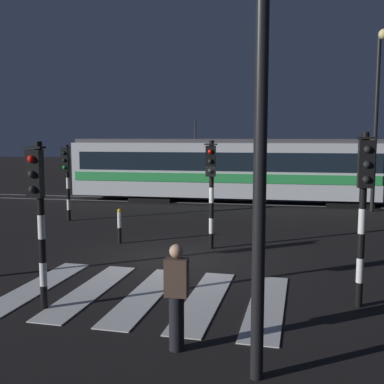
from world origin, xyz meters
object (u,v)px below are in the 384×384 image
traffic_light_median_centre (211,178)px  street_lamp_trackside_right (378,101)px  traffic_light_kerb_mid_left (38,201)px  traffic_light_corner_far_right (363,170)px  traffic_light_corner_near_right (364,194)px  bollard_island_edge (119,226)px  tram (247,168)px  traffic_light_corner_far_left (67,171)px  pedestrian_waiting_at_kerb (176,296)px  street_lamp_near_kerb (262,15)px

traffic_light_median_centre → street_lamp_trackside_right: bearing=53.7°
traffic_light_kerb_mid_left → traffic_light_corner_far_right: bearing=50.6°
traffic_light_corner_near_right → bollard_island_edge: bearing=145.4°
traffic_light_corner_far_right → tram: 8.33m
traffic_light_corner_near_right → traffic_light_corner_far_left: (-9.93, 7.92, -0.27)m
traffic_light_kerb_mid_left → pedestrian_waiting_at_kerb: traffic_light_kerb_mid_left is taller
traffic_light_corner_near_right → traffic_light_corner_far_left: size_ratio=1.13×
bollard_island_edge → traffic_light_median_centre: bearing=-4.4°
traffic_light_median_centre → bollard_island_edge: bearing=175.6°
traffic_light_corner_near_right → tram: 14.95m
traffic_light_median_centre → bollard_island_edge: traffic_light_median_centre is taller
traffic_light_median_centre → tram: bearing=88.2°
street_lamp_near_kerb → traffic_light_median_centre: bearing=103.0°
traffic_light_median_centre → tram: size_ratio=0.18×
traffic_light_median_centre → traffic_light_kerb_mid_left: (-2.48, -5.59, 0.01)m
traffic_light_corner_far_left → street_lamp_trackside_right: bearing=20.7°
street_lamp_trackside_right → tram: size_ratio=0.43×
traffic_light_median_centre → traffic_light_corner_far_left: 7.29m
traffic_light_kerb_mid_left → tram: tram is taller
traffic_light_corner_near_right → traffic_light_median_centre: bearing=130.0°
traffic_light_corner_far_right → traffic_light_kerb_mid_left: size_ratio=1.03×
tram → bollard_island_edge: (-3.28, -10.06, -1.19)m
pedestrian_waiting_at_kerb → traffic_light_corner_far_left: bearing=123.2°
traffic_light_corner_far_right → tram: tram is taller
pedestrian_waiting_at_kerb → traffic_light_kerb_mid_left: bearing=158.4°
traffic_light_corner_near_right → bollard_island_edge: traffic_light_corner_near_right is taller
traffic_light_corner_far_left → bollard_island_edge: bearing=-45.2°
street_lamp_trackside_right → traffic_light_corner_far_left: bearing=-159.3°
traffic_light_median_centre → traffic_light_corner_near_right: size_ratio=0.94×
traffic_light_corner_far_left → tram: size_ratio=0.17×
traffic_light_corner_far_right → traffic_light_corner_near_right: 7.66m
traffic_light_corner_far_left → tram: tram is taller
street_lamp_near_kerb → pedestrian_waiting_at_kerb: bearing=145.4°
traffic_light_corner_far_right → pedestrian_waiting_at_kerb: traffic_light_corner_far_right is taller
traffic_light_corner_near_right → traffic_light_corner_far_left: 12.70m
traffic_light_corner_far_left → pedestrian_waiting_at_kerb: 12.46m
traffic_light_kerb_mid_left → traffic_light_corner_far_left: 9.99m
traffic_light_median_centre → street_lamp_trackside_right: street_lamp_trackside_right is taller
traffic_light_median_centre → traffic_light_kerb_mid_left: traffic_light_kerb_mid_left is taller
traffic_light_median_centre → bollard_island_edge: size_ratio=2.93×
street_lamp_near_kerb → bollard_island_edge: street_lamp_near_kerb is taller
traffic_light_median_centre → traffic_light_kerb_mid_left: bearing=-113.9°
traffic_light_median_centre → traffic_light_corner_near_right: bearing=-50.0°
traffic_light_corner_near_right → traffic_light_corner_far_right: bearing=81.1°
traffic_light_kerb_mid_left → bollard_island_edge: (-0.47, 5.82, -1.60)m
traffic_light_median_centre → street_lamp_trackside_right: 10.67m
traffic_light_corner_far_left → street_lamp_near_kerb: bearing=-54.4°
traffic_light_corner_far_right → pedestrian_waiting_at_kerb: 11.00m
traffic_light_corner_far_right → bollard_island_edge: traffic_light_corner_far_right is taller
pedestrian_waiting_at_kerb → bollard_island_edge: pedestrian_waiting_at_kerb is taller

